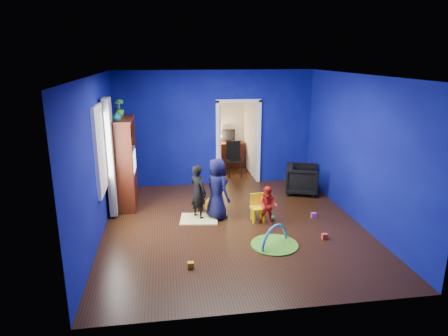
{
  "coord_description": "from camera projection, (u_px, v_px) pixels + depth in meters",
  "views": [
    {
      "loc": [
        -1.25,
        -7.15,
        3.26
      ],
      "look_at": [
        -0.12,
        0.4,
        1.08
      ],
      "focal_mm": 32.0,
      "sensor_mm": 36.0,
      "label": 1
    }
  ],
  "objects": [
    {
      "name": "toy_0",
      "position": [
        325.0,
        236.0,
        7.3
      ],
      "size": [
        0.1,
        0.08,
        0.1
      ],
      "primitive_type": "cube",
      "color": "#E44026",
      "rests_on": "floor"
    },
    {
      "name": "curtain",
      "position": [
        110.0,
        158.0,
        8.05
      ],
      "size": [
        0.14,
        0.42,
        2.4
      ],
      "primitive_type": "cube",
      "color": "slate",
      "rests_on": "floor"
    },
    {
      "name": "window_left",
      "position": [
        99.0,
        150.0,
        7.43
      ],
      "size": [
        0.03,
        0.95,
        1.55
      ],
      "primitive_type": "cube",
      "color": "white",
      "rests_on": "wall_left"
    },
    {
      "name": "toy_1",
      "position": [
        191.0,
        265.0,
        6.31
      ],
      "size": [
        0.1,
        0.08,
        0.1
      ],
      "primitive_type": "cube",
      "color": "#F4AF0C",
      "rests_on": "floor"
    },
    {
      "name": "wall_right",
      "position": [
        359.0,
        150.0,
        7.83
      ],
      "size": [
        0.02,
        5.5,
        2.9
      ],
      "primitive_type": "cube",
      "color": "#090C6B",
      "rests_on": "floor"
    },
    {
      "name": "toy_arch",
      "position": [
        274.0,
        244.0,
        7.07
      ],
      "size": [
        0.62,
        0.51,
        0.75
      ],
      "primitive_type": "torus",
      "rotation": [
        1.57,
        0.0,
        0.68
      ],
      "color": "#3F8CD8",
      "rests_on": "floor"
    },
    {
      "name": "ceiling",
      "position": [
        234.0,
        75.0,
        7.08
      ],
      "size": [
        5.0,
        5.5,
        0.01
      ],
      "primitive_type": "cube",
      "color": "white",
      "rests_on": "wall_back"
    },
    {
      "name": "armchair",
      "position": [
        302.0,
        179.0,
        9.65
      ],
      "size": [
        0.96,
        0.95,
        0.69
      ],
      "primitive_type": "imported",
      "rotation": [
        0.0,
        0.0,
        1.24
      ],
      "color": "black",
      "rests_on": "floor"
    },
    {
      "name": "hopper_ball",
      "position": [
        213.0,
        205.0,
        8.45
      ],
      "size": [
        0.36,
        0.36,
        0.36
      ],
      "primitive_type": "sphere",
      "color": "yellow",
      "rests_on": "floor"
    },
    {
      "name": "play_mat",
      "position": [
        274.0,
        245.0,
        7.07
      ],
      "size": [
        0.84,
        0.84,
        0.02
      ],
      "primitive_type": "cylinder",
      "color": "green",
      "rests_on": "floor"
    },
    {
      "name": "crt_tv",
      "position": [
        124.0,
        161.0,
        8.67
      ],
      "size": [
        0.46,
        0.7,
        0.54
      ],
      "primitive_type": "cube",
      "color": "silver",
      "rests_on": "tv_armoire"
    },
    {
      "name": "study_desk",
      "position": [
        229.0,
        155.0,
        11.91
      ],
      "size": [
        0.88,
        0.44,
        0.75
      ],
      "primitive_type": "cube",
      "color": "#3D140A",
      "rests_on": "floor"
    },
    {
      "name": "folding_chair",
      "position": [
        234.0,
        160.0,
        10.97
      ],
      "size": [
        0.4,
        0.4,
        0.92
      ],
      "primitive_type": "cube",
      "color": "black",
      "rests_on": "floor"
    },
    {
      "name": "toy_2",
      "position": [
        272.0,
        218.0,
        8.12
      ],
      "size": [
        0.11,
        0.11,
        0.11
      ],
      "primitive_type": "sphere",
      "color": "green",
      "rests_on": "floor"
    },
    {
      "name": "child_navy",
      "position": [
        217.0,
        189.0,
        8.1
      ],
      "size": [
        0.66,
        0.74,
        1.27
      ],
      "primitive_type": "imported",
      "rotation": [
        0.0,
        0.0,
        2.09
      ],
      "color": "#0F1537",
      "rests_on": "floor"
    },
    {
      "name": "doorway",
      "position": [
        238.0,
        143.0,
        10.29
      ],
      "size": [
        1.16,
        0.1,
        2.1
      ],
      "primitive_type": "cube",
      "color": "white",
      "rests_on": "floor"
    },
    {
      "name": "child_black",
      "position": [
        198.0,
        192.0,
        8.1
      ],
      "size": [
        0.46,
        0.49,
        1.13
      ],
      "primitive_type": "imported",
      "rotation": [
        0.0,
        0.0,
        2.21
      ],
      "color": "black",
      "rests_on": "floor"
    },
    {
      "name": "wall_front",
      "position": [
        272.0,
        208.0,
        4.86
      ],
      "size": [
        5.0,
        0.02,
        2.9
      ],
      "primitive_type": "cube",
      "color": "#090C6B",
      "rests_on": "floor"
    },
    {
      "name": "toddler_red",
      "position": [
        268.0,
        206.0,
        7.84
      ],
      "size": [
        0.48,
        0.44,
        0.79
      ],
      "primitive_type": "imported",
      "rotation": [
        0.0,
        0.0,
        -0.48
      ],
      "color": "red",
      "rests_on": "floor"
    },
    {
      "name": "desk_monitor",
      "position": [
        228.0,
        135.0,
        11.86
      ],
      "size": [
        0.4,
        0.05,
        0.32
      ],
      "primitive_type": "cube",
      "color": "black",
      "rests_on": "study_desk"
    },
    {
      "name": "tv_armoire",
      "position": [
        122.0,
        163.0,
        8.68
      ],
      "size": [
        0.58,
        1.14,
        1.96
      ],
      "primitive_type": "cube",
      "color": "#3F1B0A",
      "rests_on": "floor"
    },
    {
      "name": "wall_back",
      "position": [
        215.0,
        129.0,
        10.09
      ],
      "size": [
        5.0,
        0.02,
        2.9
      ],
      "primitive_type": "cube",
      "color": "#090C6B",
      "rests_on": "floor"
    },
    {
      "name": "vase",
      "position": [
        117.0,
        116.0,
        8.1
      ],
      "size": [
        0.2,
        0.2,
        0.18
      ],
      "primitive_type": "imported",
      "rotation": [
        0.0,
        0.0,
        -0.23
      ],
      "color": "#0D576B",
      "rests_on": "tv_armoire"
    },
    {
      "name": "desk_lamp",
      "position": [
        219.0,
        136.0,
        11.77
      ],
      "size": [
        0.14,
        0.14,
        0.14
      ],
      "primitive_type": "sphere",
      "color": "#FFD88C",
      "rests_on": "study_desk"
    },
    {
      "name": "potted_plant",
      "position": [
        119.0,
        108.0,
        8.57
      ],
      "size": [
        0.22,
        0.22,
        0.38
      ],
      "primitive_type": "imported",
      "rotation": [
        0.0,
        0.0,
        -0.03
      ],
      "color": "#34832F",
      "rests_on": "tv_armoire"
    },
    {
      "name": "alcove",
      "position": [
        233.0,
        130.0,
        11.06
      ],
      "size": [
        1.0,
        1.75,
        2.5
      ],
      "primitive_type": null,
      "color": "silver",
      "rests_on": "floor"
    },
    {
      "name": "wall_left",
      "position": [
        96.0,
        160.0,
        7.12
      ],
      "size": [
        0.02,
        5.5,
        2.9
      ],
      "primitive_type": "cube",
      "color": "#090C6B",
      "rests_on": "floor"
    },
    {
      "name": "yellow_blanket",
      "position": [
        199.0,
        219.0,
        8.16
      ],
      "size": [
        0.82,
        0.69,
        0.03
      ],
      "primitive_type": "cube",
      "rotation": [
        0.0,
        0.0,
        -0.13
      ],
      "color": "#F2E07A",
      "rests_on": "floor"
    },
    {
      "name": "floor",
      "position": [
        233.0,
        226.0,
        7.87
      ],
      "size": [
        5.0,
        5.5,
        0.01
      ],
      "primitive_type": "cube",
      "color": "black",
      "rests_on": "ground"
    },
    {
      "name": "kid_chair",
      "position": [
        258.0,
        209.0,
        8.05
      ],
      "size": [
        0.3,
        0.3,
        0.5
      ],
      "primitive_type": "cube",
      "rotation": [
        0.0,
        0.0,
        0.09
      ],
      "color": "yellow",
      "rests_on": "floor"
    },
    {
      "name": "book_shelf",
      "position": [
        228.0,
        99.0,
        11.56
      ],
      "size": [
        0.88,
        0.24,
        0.04
      ],
      "primitive_type": "cube",
      "color": "white",
      "rests_on": "study_desk"
    },
    {
      "name": "toy_3",
      "position": [
        314.0,
        215.0,
        8.27
      ],
      "size": [
        0.1,
        0.08,
        0.1
      ],
      "primitive_type": "cube",
      "color": "#C349BC",
      "rests_on": "floor"
    }
  ]
}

